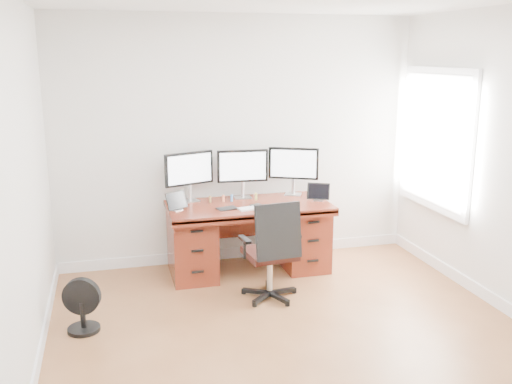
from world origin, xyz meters
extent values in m
plane|color=brown|center=(0.00, 0.00, 0.00)|extent=(4.50, 4.50, 0.00)
cube|color=silver|center=(0.00, 2.25, 1.35)|extent=(4.00, 0.10, 2.70)
cube|color=white|center=(1.97, 1.50, 1.40)|extent=(0.04, 1.30, 1.50)
cube|color=white|center=(1.95, 1.50, 1.40)|extent=(0.01, 1.15, 1.35)
cube|color=#602013|center=(0.00, 1.80, 0.72)|extent=(1.70, 0.80, 0.05)
cube|color=#602013|center=(-0.60, 1.83, 0.35)|extent=(0.45, 0.70, 0.70)
cube|color=#602013|center=(0.60, 1.83, 0.35)|extent=(0.45, 0.70, 0.70)
cube|color=#4B180D|center=(0.00, 2.10, 0.50)|extent=(0.74, 0.03, 0.40)
cylinder|color=black|center=(0.03, 1.09, 0.04)|extent=(0.57, 0.57, 0.07)
cylinder|color=silver|center=(0.03, 1.09, 0.26)|extent=(0.06, 0.06, 0.37)
cube|color=black|center=(0.03, 1.09, 0.45)|extent=(0.49, 0.47, 0.07)
cube|color=black|center=(0.05, 0.89, 0.73)|extent=(0.43, 0.09, 0.51)
cube|color=black|center=(-0.22, 1.07, 0.61)|extent=(0.08, 0.23, 0.03)
cube|color=black|center=(0.28, 1.12, 0.61)|extent=(0.08, 0.23, 0.03)
cylinder|color=black|center=(-1.68, 0.83, 0.02)|extent=(0.27, 0.27, 0.03)
cylinder|color=black|center=(-1.68, 0.83, 0.15)|extent=(0.05, 0.05, 0.23)
cylinder|color=black|center=(-1.68, 0.83, 0.31)|extent=(0.32, 0.15, 0.32)
cube|color=silver|center=(-0.58, 2.07, 0.76)|extent=(0.22, 0.19, 0.01)
cylinder|color=silver|center=(-0.58, 2.07, 0.84)|extent=(0.04, 0.04, 0.18)
cube|color=black|center=(-0.58, 2.07, 1.10)|extent=(0.53, 0.21, 0.35)
cube|color=white|center=(-0.57, 2.05, 1.10)|extent=(0.47, 0.17, 0.30)
cube|color=silver|center=(0.00, 2.07, 0.76)|extent=(0.19, 0.15, 0.01)
cylinder|color=silver|center=(0.00, 2.07, 0.84)|extent=(0.04, 0.04, 0.18)
cube|color=black|center=(0.00, 2.07, 1.10)|extent=(0.55, 0.07, 0.35)
cube|color=white|center=(0.00, 2.05, 1.10)|extent=(0.50, 0.03, 0.30)
cube|color=silver|center=(0.58, 2.07, 0.76)|extent=(0.22, 0.20, 0.01)
cylinder|color=silver|center=(0.58, 2.07, 0.84)|extent=(0.04, 0.04, 0.18)
cube|color=black|center=(0.58, 2.07, 1.10)|extent=(0.51, 0.27, 0.35)
cube|color=white|center=(0.57, 2.05, 1.10)|extent=(0.45, 0.22, 0.30)
cube|color=silver|center=(-0.76, 1.75, 0.76)|extent=(0.13, 0.12, 0.01)
cube|color=black|center=(-0.76, 1.75, 0.85)|extent=(0.24, 0.19, 0.17)
cube|color=silver|center=(0.76, 1.75, 0.76)|extent=(0.13, 0.12, 0.01)
cube|color=black|center=(0.76, 1.75, 0.85)|extent=(0.24, 0.17, 0.17)
cube|color=white|center=(-0.02, 1.60, 0.76)|extent=(0.30, 0.17, 0.01)
cube|color=silver|center=(0.19, 1.60, 0.76)|extent=(0.18, 0.18, 0.01)
cube|color=black|center=(-0.26, 1.67, 0.76)|extent=(0.23, 0.18, 0.01)
cube|color=black|center=(0.06, 1.73, 0.76)|extent=(0.13, 0.10, 0.01)
cylinder|color=olive|center=(-0.38, 1.95, 0.78)|extent=(0.03, 0.03, 0.05)
sphere|color=olive|center=(-0.38, 1.95, 0.81)|extent=(0.03, 0.03, 0.03)
cylinder|color=#EC8556|center=(-0.24, 1.95, 0.78)|extent=(0.03, 0.03, 0.05)
sphere|color=#EC8556|center=(-0.24, 1.95, 0.81)|extent=(0.03, 0.03, 0.03)
cylinder|color=#4C90D9|center=(-0.15, 1.95, 0.78)|extent=(0.03, 0.03, 0.05)
sphere|color=#4C90D9|center=(-0.15, 1.95, 0.81)|extent=(0.03, 0.03, 0.03)
cylinder|color=#E0D960|center=(0.12, 1.95, 0.78)|extent=(0.03, 0.03, 0.05)
sphere|color=#E0D960|center=(0.12, 1.95, 0.81)|extent=(0.03, 0.03, 0.03)
camera|label=1|loc=(-1.40, -3.80, 2.29)|focal=40.00mm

